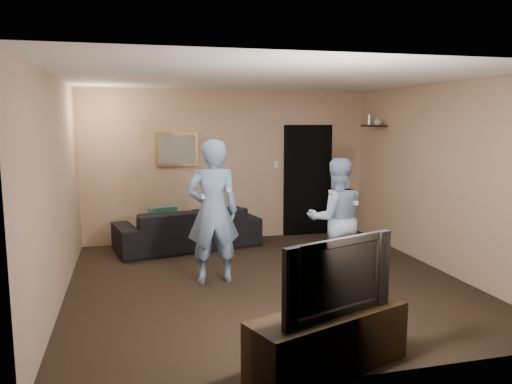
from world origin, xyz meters
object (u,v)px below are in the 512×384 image
object	(u,v)px
wii_player_right	(336,219)
sofa	(188,228)
television	(330,274)
wii_player_left	(213,212)
tv_console	(328,341)

from	to	relation	value
wii_player_right	sofa	bearing A→B (deg)	130.40
television	wii_player_left	world-z (taller)	wii_player_left
sofa	wii_player_right	bearing A→B (deg)	118.75
tv_console	wii_player_left	size ratio (longest dim) A/B	0.78
tv_console	television	world-z (taller)	television
wii_player_left	sofa	bearing A→B (deg)	93.89
tv_console	wii_player_left	bearing A→B (deg)	82.37
television	wii_player_right	world-z (taller)	wii_player_right
tv_console	television	bearing A→B (deg)	-20.05
wii_player_right	television	bearing A→B (deg)	-114.61
wii_player_left	tv_console	bearing A→B (deg)	-77.58
television	wii_player_right	size ratio (longest dim) A/B	0.71
tv_console	wii_player_right	world-z (taller)	wii_player_right
wii_player_right	wii_player_left	bearing A→B (deg)	171.78
sofa	wii_player_left	distance (m)	1.90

